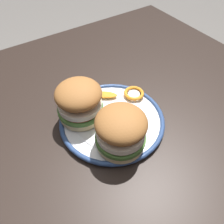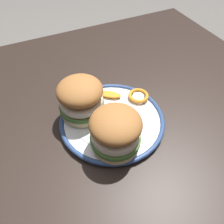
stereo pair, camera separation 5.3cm
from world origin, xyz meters
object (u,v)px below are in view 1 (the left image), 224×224
dinner_plate (112,120)px  sandwich_half_left (121,130)px  sandwich_half_right (79,101)px  dining_table (102,139)px

dinner_plate → sandwich_half_left: 0.10m
sandwich_half_left → sandwich_half_right: 0.13m
dining_table → dinner_plate: 0.13m
dinner_plate → dining_table: bearing=105.5°
dining_table → sandwich_half_left: size_ratio=8.31×
dining_table → sandwich_half_left: (-0.02, -0.11, 0.18)m
dinner_plate → sandwich_half_left: sandwich_half_left is taller
dining_table → dinner_plate: bearing=-74.5°
dining_table → sandwich_half_right: bearing=164.1°
dining_table → sandwich_half_right: 0.19m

